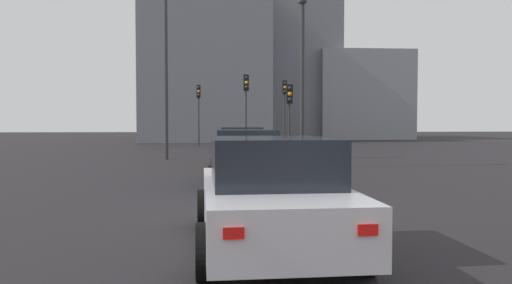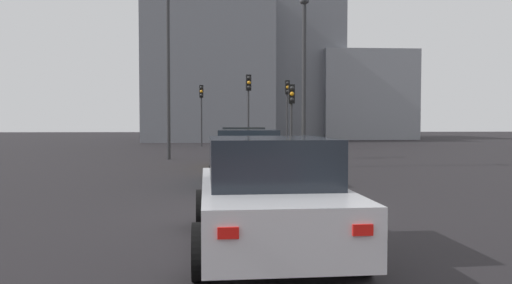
{
  "view_description": "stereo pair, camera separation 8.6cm",
  "coord_description": "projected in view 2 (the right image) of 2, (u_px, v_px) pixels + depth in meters",
  "views": [
    {
      "loc": [
        -9.18,
        0.77,
        1.74
      ],
      "look_at": [
        1.55,
        -0.01,
        1.31
      ],
      "focal_mm": 34.71,
      "sensor_mm": 36.0,
      "label": 1
    },
    {
      "loc": [
        -9.18,
        0.69,
        1.74
      ],
      "look_at": [
        1.55,
        -0.01,
        1.31
      ],
      "focal_mm": 34.71,
      "sensor_mm": 36.0,
      "label": 2
    }
  ],
  "objects": [
    {
      "name": "ground_plane",
      "position": [
        261.0,
        220.0,
        9.27
      ],
      "size": [
        160.0,
        160.0,
        0.2
      ],
      "primitive_type": "cube",
      "color": "black"
    },
    {
      "name": "building_facade_right",
      "position": [
        210.0,
        65.0,
        47.63
      ],
      "size": [
        12.19,
        11.49,
        14.48
      ],
      "primitive_type": "cube",
      "color": "slate",
      "rests_on": "ground_plane"
    },
    {
      "name": "car_yellow_lead",
      "position": [
        242.0,
        148.0,
        19.36
      ],
      "size": [
        4.33,
        2.1,
        1.55
      ],
      "rotation": [
        0.0,
        0.0,
        0.03
      ],
      "color": "gold",
      "rests_on": "ground_plane"
    },
    {
      "name": "car_teal_second",
      "position": [
        247.0,
        158.0,
        13.91
      ],
      "size": [
        4.23,
        2.09,
        1.53
      ],
      "rotation": [
        0.0,
        0.0,
        -0.01
      ],
      "color": "#19606B",
      "rests_on": "ground_plane"
    },
    {
      "name": "building_facade_left",
      "position": [
        359.0,
        97.0,
        53.75
      ],
      "size": [
        10.56,
        9.5,
        9.01
      ],
      "primitive_type": "cube",
      "color": "gray",
      "rests_on": "ground_plane"
    },
    {
      "name": "street_lamp_kerbside",
      "position": [
        168.0,
        50.0,
        22.93
      ],
      "size": [
        0.56,
        0.36,
        8.8
      ],
      "color": "#2D2D30",
      "rests_on": "ground_plane"
    },
    {
      "name": "street_lamp_far",
      "position": [
        304.0,
        67.0,
        18.96
      ],
      "size": [
        0.56,
        0.36,
        6.49
      ],
      "color": "#2D2D30",
      "rests_on": "ground_plane"
    },
    {
      "name": "building_facade_center",
      "position": [
        284.0,
        74.0,
        55.26
      ],
      "size": [
        12.68,
        11.19,
        14.25
      ],
      "primitive_type": "cube",
      "color": "slate",
      "rests_on": "ground_plane"
    },
    {
      "name": "traffic_light_near_right",
      "position": [
        201.0,
        103.0,
        35.1
      ],
      "size": [
        0.32,
        0.29,
        4.38
      ],
      "rotation": [
        0.0,
        0.0,
        3.19
      ],
      "color": "#2D2D30",
      "rests_on": "ground_plane"
    },
    {
      "name": "traffic_light_far_right",
      "position": [
        287.0,
        100.0,
        32.15
      ],
      "size": [
        0.32,
        0.3,
        4.46
      ],
      "rotation": [
        0.0,
        0.0,
        3.25
      ],
      "color": "#2D2D30",
      "rests_on": "ground_plane"
    },
    {
      "name": "traffic_light_near_left",
      "position": [
        249.0,
        97.0,
        28.06
      ],
      "size": [
        0.33,
        0.3,
        4.44
      ],
      "rotation": [
        0.0,
        0.0,
        3.28
      ],
      "color": "#2D2D30",
      "rests_on": "ground_plane"
    },
    {
      "name": "traffic_light_far_left",
      "position": [
        292.0,
        105.0,
        23.39
      ],
      "size": [
        0.32,
        0.28,
        3.53
      ],
      "rotation": [
        0.0,
        0.0,
        3.16
      ],
      "color": "#2D2D30",
      "rests_on": "ground_plane"
    },
    {
      "name": "car_white_third",
      "position": [
        268.0,
        195.0,
        6.77
      ],
      "size": [
        4.42,
        2.13,
        1.53
      ],
      "rotation": [
        0.0,
        0.0,
        0.04
      ],
      "color": "silver",
      "rests_on": "ground_plane"
    }
  ]
}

